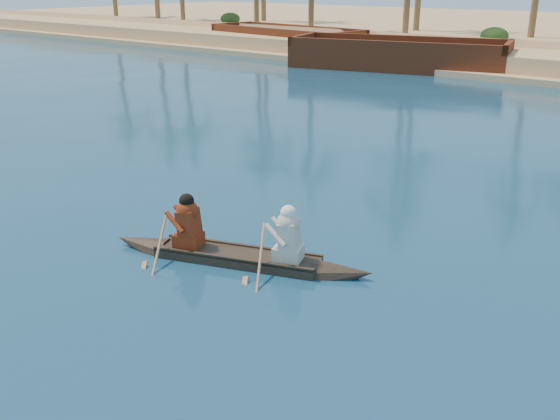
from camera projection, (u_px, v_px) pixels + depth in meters
The scene contains 4 objects.
ground at pixel (370, 215), 15.26m from camera, with size 160.00×160.00×0.00m, color navy.
canoe at pixel (237, 248), 12.67m from camera, with size 5.52×2.64×1.55m.
barge_left at pixel (286, 41), 48.66m from camera, with size 13.45×5.90×2.17m.
barge_mid at pixel (398, 56), 39.16m from camera, with size 13.96×7.67×2.21m.
Camera 1 is at (7.16, -12.51, 5.47)m, focal length 40.00 mm.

